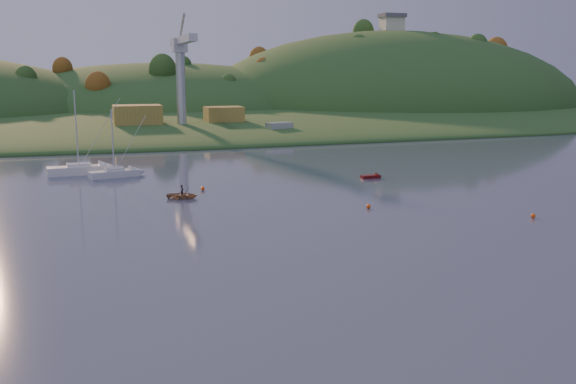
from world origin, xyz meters
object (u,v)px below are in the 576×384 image
object	(u,v)px
sailboat_near	(114,173)
canoe	(182,195)
sailboat_far	(79,169)
red_tender	(374,176)

from	to	relation	value
sailboat_near	canoe	world-z (taller)	sailboat_near
sailboat_far	sailboat_near	bearing A→B (deg)	-45.82
red_tender	sailboat_far	bearing A→B (deg)	156.20
sailboat_far	canoe	size ratio (longest dim) A/B	3.34
red_tender	canoe	bearing A→B (deg)	-168.92
sailboat_far	canoe	xyz separation A→B (m)	(11.70, -23.06, -0.41)
sailboat_far	red_tender	world-z (taller)	sailboat_far
sailboat_near	sailboat_far	xyz separation A→B (m)	(-4.86, 4.25, 0.13)
sailboat_near	canoe	distance (m)	20.02
sailboat_near	red_tender	bearing A→B (deg)	-33.41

